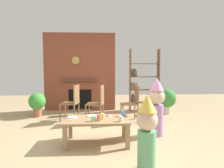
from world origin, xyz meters
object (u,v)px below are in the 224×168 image
(birthday_cake_slice, at_px, (109,115))
(dining_chair_left, at_px, (73,101))
(paper_cup_center, at_px, (102,116))
(paper_plate_rear, at_px, (92,116))
(paper_plate_front, at_px, (73,117))
(potted_plant_tall, at_px, (167,99))
(potted_plant_short, at_px, (37,103))
(dining_chair_middle, at_px, (98,101))
(paper_cup_near_right, at_px, (123,113))
(bookshelf, at_px, (142,82))
(coffee_table, at_px, (97,122))
(child_with_cone_hat, at_px, (147,131))
(paper_cup_near_left, at_px, (121,119))
(dining_chair_right, at_px, (133,101))
(paper_cup_far_right, at_px, (99,118))
(child_in_pink, at_px, (156,105))
(paper_cup_far_left, at_px, (94,119))

(birthday_cake_slice, distance_m, dining_chair_left, 1.62)
(paper_cup_center, xyz_separation_m, paper_plate_rear, (-0.18, 0.21, -0.05))
(paper_cup_center, bearing_deg, paper_plate_front, 166.35)
(paper_cup_center, bearing_deg, potted_plant_tall, 49.90)
(potted_plant_short, bearing_deg, dining_chair_middle, -19.75)
(paper_cup_near_right, bearing_deg, bookshelf, 71.61)
(coffee_table, distance_m, child_with_cone_hat, 1.19)
(paper_cup_center, bearing_deg, dining_chair_middle, 93.85)
(paper_cup_near_left, height_order, dining_chair_middle, dining_chair_middle)
(paper_plate_rear, height_order, dining_chair_left, dining_chair_left)
(dining_chair_right, bearing_deg, paper_cup_far_right, 60.23)
(child_in_pink, bearing_deg, birthday_cake_slice, -3.69)
(paper_cup_near_right, relative_size, dining_chair_right, 0.12)
(paper_cup_near_right, xyz_separation_m, paper_cup_center, (-0.38, -0.20, -0.00))
(birthday_cake_slice, xyz_separation_m, child_in_pink, (0.94, 0.23, 0.13))
(paper_cup_near_left, relative_size, paper_plate_rear, 0.42)
(bookshelf, distance_m, child_with_cone_hat, 3.73)
(birthday_cake_slice, xyz_separation_m, dining_chair_right, (0.64, 1.27, 0.04))
(paper_plate_rear, relative_size, potted_plant_tall, 0.28)
(dining_chair_right, bearing_deg, paper_plate_front, 43.64)
(bookshelf, xyz_separation_m, paper_cup_near_right, (-0.84, -2.51, -0.39))
(dining_chair_left, height_order, potted_plant_tall, dining_chair_left)
(paper_cup_far_left, bearing_deg, dining_chair_middle, 88.20)
(bookshelf, xyz_separation_m, paper_cup_far_left, (-1.36, -2.84, -0.40))
(coffee_table, xyz_separation_m, paper_cup_far_right, (0.03, -0.15, 0.12))
(dining_chair_left, bearing_deg, potted_plant_short, -14.53)
(paper_cup_center, distance_m, paper_cup_far_right, 0.12)
(paper_cup_far_left, bearing_deg, birthday_cake_slice, 49.18)
(bookshelf, relative_size, birthday_cake_slice, 19.00)
(paper_cup_far_right, bearing_deg, child_in_pink, 24.36)
(paper_plate_front, bearing_deg, paper_cup_near_right, 4.21)
(coffee_table, height_order, paper_plate_front, paper_plate_front)
(paper_cup_near_right, relative_size, child_in_pink, 0.10)
(paper_cup_near_left, distance_m, paper_cup_far_right, 0.37)
(dining_chair_right, relative_size, potted_plant_tall, 1.25)
(paper_cup_far_right, distance_m, potted_plant_short, 2.74)
(potted_plant_tall, bearing_deg, coffee_table, -132.08)
(child_with_cone_hat, distance_m, child_in_pink, 1.43)
(coffee_table, distance_m, paper_cup_center, 0.16)
(dining_chair_middle, bearing_deg, potted_plant_tall, -148.86)
(birthday_cake_slice, xyz_separation_m, potted_plant_short, (-1.88, 1.86, -0.08))
(paper_cup_near_right, distance_m, birthday_cake_slice, 0.27)
(potted_plant_short, bearing_deg, dining_chair_left, -24.73)
(paper_cup_far_left, relative_size, dining_chair_right, 0.10)
(coffee_table, distance_m, dining_chair_left, 1.65)
(child_with_cone_hat, bearing_deg, paper_cup_far_right, 2.99)
(child_with_cone_hat, bearing_deg, potted_plant_short, 4.15)
(bookshelf, distance_m, paper_plate_front, 3.15)
(paper_cup_center, distance_m, paper_plate_rear, 0.29)
(coffee_table, xyz_separation_m, dining_chair_left, (-0.63, 1.52, 0.14))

